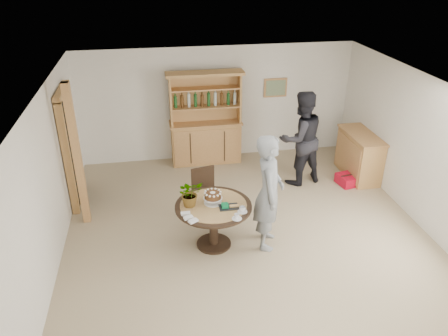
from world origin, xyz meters
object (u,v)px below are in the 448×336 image
sideboard (359,155)px  adult_person (301,138)px  dining_table (213,213)px  teen_boy (269,192)px  hutch (206,132)px  red_suitcase (352,179)px  dining_chair (205,191)px

sideboard → adult_person: 1.41m
dining_table → teen_boy: 0.92m
hutch → adult_person: size_ratio=1.06×
sideboard → red_suitcase: sideboard is taller
hutch → dining_chair: hutch is taller
sideboard → dining_chair: size_ratio=1.33×
sideboard → dining_table: (-3.34, -1.87, 0.13)m
sideboard → adult_person: bearing=-178.3°
sideboard → teen_boy: 3.21m
sideboard → hutch: bearing=157.8°
red_suitcase → dining_table: bearing=-164.8°
dining_chair → red_suitcase: size_ratio=1.42×
dining_chair → red_suitcase: dining_chair is taller
hutch → adult_person: (1.72, -1.28, 0.27)m
hutch → sideboard: hutch is taller
hutch → dining_table: bearing=-95.6°
hutch → sideboard: 3.29m
hutch → red_suitcase: bearing=-29.0°
hutch → teen_boy: size_ratio=1.07×
dining_chair → teen_boy: size_ratio=0.50×
sideboard → dining_chair: (-3.36, -1.04, 0.06)m
sideboard → red_suitcase: bearing=-127.8°
hutch → teen_boy: 3.26m
hutch → dining_table: size_ratio=1.70×
sideboard → red_suitcase: 0.54m
hutch → dining_chair: bearing=-98.0°
hutch → teen_boy: bearing=-80.3°
dining_chair → hutch: bearing=68.9°
dining_table → adult_person: adult_person is taller
sideboard → dining_table: 3.83m
dining_chair → adult_person: bearing=13.0°
adult_person → hutch: bearing=-51.8°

